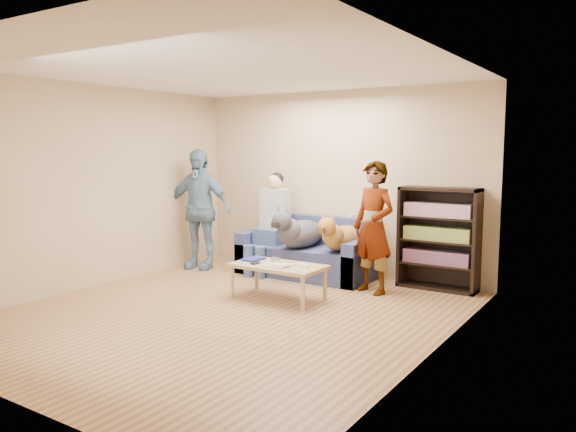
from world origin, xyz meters
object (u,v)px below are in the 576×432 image
Objects in this scene: sofa at (308,255)px; camera_silver at (275,260)px; bookshelf at (439,236)px; person_standing_left at (199,209)px; dog_gray at (298,232)px; notebook_blue at (253,259)px; coffee_table at (278,268)px; person_standing_right at (374,228)px; dog_tan at (340,236)px; person_seated at (271,219)px.

camera_silver is at bearing -78.00° from sofa.
person_standing_left is at bearing -168.25° from bookshelf.
dog_gray is at bearing -91.88° from sofa.
coffee_table is at bearing -7.13° from notebook_blue.
dog_tan is (-0.60, 0.26, -0.20)m from person_standing_right.
dog_tan is at bearing -0.54° from person_seated.
camera_silver is at bearing -53.12° from person_seated.
person_seated is at bearing 179.46° from dog_tan.
person_standing_right is at bearing -134.07° from bookshelf.
camera_silver is (0.28, 0.07, 0.01)m from notebook_blue.
sofa is 1.65× the size of dog_tan.
person_standing_left is at bearing -171.24° from dog_tan.
camera_silver is at bearing 135.00° from coffee_table.
sofa is at bearing 102.00° from camera_silver.
coffee_table is at bearing -45.00° from camera_silver.
person_standing_right is at bearing -9.02° from person_seated.
sofa is at bearing 13.22° from person_seated.
bookshelf is at bearing 63.45° from person_standing_right.
coffee_table is at bearing -35.03° from person_standing_left.
coffee_table is (0.40, -0.05, -0.06)m from notebook_blue.
person_standing_right reaches higher than camera_silver.
bookshelf is at bearing 47.00° from coffee_table.
person_standing_right is 0.89m from bookshelf.
person_standing_left is 1.82m from notebook_blue.
notebook_blue is 0.18× the size of person_seated.
bookshelf reaches higher than sofa.
person_standing_right is 6.29× the size of notebook_blue.
person_standing_right reaches higher than person_seated.
dog_tan is (1.12, -0.01, -0.15)m from person_seated.
notebook_blue is at bearing -127.55° from person_standing_right.
person_seated is 1.13m from dog_tan.
sofa is 0.69m from dog_tan.
coffee_table is 0.85× the size of bookshelf.
bookshelf is at bearing 16.98° from dog_tan.
notebook_blue is at bearing -118.91° from dog_tan.
sofa is 0.45m from dog_gray.
coffee_table is at bearing -52.19° from person_seated.
camera_silver is 1.11m from dog_tan.
bookshelf is at bearing 15.10° from dog_gray.
camera_silver is 0.18m from coffee_table.
dog_tan is (0.58, -0.14, 0.34)m from sofa.
camera_silver is at bearing -74.35° from dog_gray.
dog_gray is at bearing -164.90° from bookshelf.
person_standing_right is 1.42× the size of dog_tan.
camera_silver is 0.98m from dog_gray.
person_seated is at bearing 127.81° from coffee_table.
bookshelf reaches higher than dog_tan.
person_seated is (-0.51, 1.12, 0.34)m from notebook_blue.
bookshelf reaches higher than camera_silver.
sofa is (-1.19, 0.40, -0.54)m from person_standing_right.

